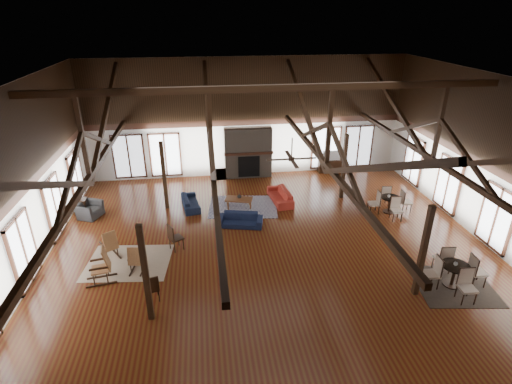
{
  "coord_description": "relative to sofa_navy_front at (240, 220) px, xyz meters",
  "views": [
    {
      "loc": [
        -2.24,
        -12.68,
        8.07
      ],
      "look_at": [
        -0.37,
        1.0,
        1.68
      ],
      "focal_mm": 28.0,
      "sensor_mm": 36.0,
      "label": 1
    }
  ],
  "objects": [
    {
      "name": "floor",
      "position": [
        0.95,
        -1.46,
        -0.26
      ],
      "size": [
        16.0,
        16.0,
        0.0
      ],
      "primitive_type": "plane",
      "color": "#563012",
      "rests_on": "ground"
    },
    {
      "name": "ceiling",
      "position": [
        0.95,
        -1.46,
        5.74
      ],
      "size": [
        16.0,
        14.0,
        0.02
      ],
      "primitive_type": "cube",
      "color": "black",
      "rests_on": "wall_back"
    },
    {
      "name": "wall_back",
      "position": [
        0.95,
        5.54,
        2.74
      ],
      "size": [
        16.0,
        0.02,
        6.0
      ],
      "primitive_type": "cube",
      "color": "white",
      "rests_on": "floor"
    },
    {
      "name": "wall_front",
      "position": [
        0.95,
        -8.46,
        2.74
      ],
      "size": [
        16.0,
        0.02,
        6.0
      ],
      "primitive_type": "cube",
      "color": "white",
      "rests_on": "floor"
    },
    {
      "name": "wall_left",
      "position": [
        -7.05,
        -1.46,
        2.74
      ],
      "size": [
        0.02,
        14.0,
        6.0
      ],
      "primitive_type": "cube",
      "color": "white",
      "rests_on": "floor"
    },
    {
      "name": "wall_right",
      "position": [
        8.95,
        -1.46,
        2.74
      ],
      "size": [
        0.02,
        14.0,
        6.0
      ],
      "primitive_type": "cube",
      "color": "white",
      "rests_on": "floor"
    },
    {
      "name": "roof_truss",
      "position": [
        0.95,
        -1.46,
        3.77
      ],
      "size": [
        15.6,
        14.07,
        3.14
      ],
      "color": "black",
      "rests_on": "wall_back"
    },
    {
      "name": "post_grid",
      "position": [
        0.95,
        -1.46,
        1.26
      ],
      "size": [
        8.16,
        7.16,
        3.05
      ],
      "color": "black",
      "rests_on": "floor"
    },
    {
      "name": "fireplace",
      "position": [
        0.95,
        5.21,
        1.03
      ],
      "size": [
        2.5,
        0.69,
        2.6
      ],
      "color": "#61574A",
      "rests_on": "floor"
    },
    {
      "name": "ceiling_fan",
      "position": [
        1.45,
        -2.46,
        3.47
      ],
      "size": [
        1.6,
        1.6,
        0.75
      ],
      "color": "black",
      "rests_on": "roof_truss"
    },
    {
      "name": "sofa_navy_front",
      "position": [
        0.0,
        0.0,
        0.0
      ],
      "size": [
        1.91,
        1.09,
        0.53
      ],
      "primitive_type": "imported",
      "rotation": [
        0.0,
        0.0,
        -0.23
      ],
      "color": "#141C38",
      "rests_on": "floor"
    },
    {
      "name": "sofa_navy_left",
      "position": [
        -2.01,
        1.96,
        -0.02
      ],
      "size": [
        1.77,
        0.9,
        0.49
      ],
      "primitive_type": "imported",
      "rotation": [
        0.0,
        0.0,
        1.72
      ],
      "color": "#121B33",
      "rests_on": "floor"
    },
    {
      "name": "sofa_orange",
      "position": [
        2.04,
        1.98,
        0.02
      ],
      "size": [
        1.98,
        0.94,
        0.56
      ],
      "primitive_type": "imported",
      "rotation": [
        0.0,
        0.0,
        -1.47
      ],
      "color": "#AB2D21",
      "rests_on": "floor"
    },
    {
      "name": "coffee_table",
      "position": [
        0.1,
        1.6,
        0.13
      ],
      "size": [
        1.28,
        0.88,
        0.45
      ],
      "rotation": [
        0.0,
        0.0,
        -0.27
      ],
      "color": "brown",
      "rests_on": "floor"
    },
    {
      "name": "vase",
      "position": [
        0.14,
        1.67,
        0.28
      ],
      "size": [
        0.24,
        0.24,
        0.2
      ],
      "primitive_type": "imported",
      "rotation": [
        0.0,
        0.0,
        -0.35
      ],
      "color": "#B2B2B2",
      "rests_on": "coffee_table"
    },
    {
      "name": "armchair",
      "position": [
        -6.25,
        1.65,
        0.05
      ],
      "size": [
        1.23,
        1.17,
        0.64
      ],
      "primitive_type": "imported",
      "rotation": [
        0.0,
        0.0,
        1.17
      ],
      "color": "#2C2C2E",
      "rests_on": "floor"
    },
    {
      "name": "side_table_lamp",
      "position": [
        -6.65,
        2.03,
        0.21
      ],
      "size": [
        0.49,
        0.49,
        1.26
      ],
      "color": "black",
      "rests_on": "floor"
    },
    {
      "name": "rocking_chair_a",
      "position": [
        -4.75,
        -1.66,
        0.24
      ],
      "size": [
        0.81,
        0.93,
        1.06
      ],
      "rotation": [
        0.0,
        0.0,
        0.57
      ],
      "color": "#9A673A",
      "rests_on": "floor"
    },
    {
      "name": "rocking_chair_b",
      "position": [
        -3.74,
        -2.65,
        0.2
      ],
      "size": [
        0.52,
        0.82,
        0.99
      ],
      "rotation": [
        0.0,
        0.0,
        -0.16
      ],
      "color": "#9A673A",
      "rests_on": "floor"
    },
    {
      "name": "rocking_chair_c",
      "position": [
        -4.7,
        -3.0,
        0.31
      ],
      "size": [
        1.02,
        0.65,
        1.22
      ],
      "rotation": [
        0.0,
        0.0,
        1.74
      ],
      "color": "#9A673A",
      "rests_on": "floor"
    },
    {
      "name": "side_chair_a",
      "position": [
        -2.56,
        -1.48,
        0.35
      ],
      "size": [
        0.61,
        0.61,
        1.05
      ],
      "rotation": [
        0.0,
        0.0,
        -1.03
      ],
      "color": "black",
      "rests_on": "floor"
    },
    {
      "name": "side_chair_b",
      "position": [
        -3.05,
        -4.25,
        0.28
      ],
      "size": [
        0.48,
        0.48,
        0.93
      ],
      "rotation": [
        0.0,
        0.0,
        0.24
      ],
      "color": "black",
      "rests_on": "floor"
    },
    {
      "name": "cafe_table_near",
      "position": [
        6.31,
        -4.75,
        0.26
      ],
      "size": [
        2.04,
        2.04,
        1.06
      ],
      "rotation": [
        0.0,
        0.0,
        -0.07
      ],
      "color": "black",
      "rests_on": "floor"
    },
    {
      "name": "cafe_table_far",
      "position": [
        6.51,
        0.31,
        0.23
      ],
      "size": [
        1.89,
        1.89,
        0.98
      ],
      "rotation": [
        0.0,
        0.0,
        -0.06
      ],
      "color": "black",
      "rests_on": "floor"
    },
    {
      "name": "cup_near",
      "position": [
        6.29,
        -4.75,
        0.55
      ],
      "size": [
        0.13,
        0.13,
        0.1
      ],
      "primitive_type": "imported",
      "rotation": [
        0.0,
        0.0,
        0.03
      ],
      "color": "#B2B2B2",
      "rests_on": "cafe_table_near"
    },
    {
      "name": "cup_far",
      "position": [
        6.43,
        0.33,
        0.5
      ],
      "size": [
        0.17,
        0.17,
        0.1
      ],
      "primitive_type": "imported",
      "rotation": [
        0.0,
        0.0,
        -0.39
      ],
      "color": "#B2B2B2",
      "rests_on": "cafe_table_far"
    },
    {
      "name": "tv_console",
      "position": [
        5.42,
        5.29,
        0.07
      ],
      "size": [
        1.32,
        0.49,
        0.66
      ],
      "primitive_type": "cube",
      "color": "black",
      "rests_on": "floor"
    },
    {
      "name": "television",
      "position": [
        5.42,
        5.29,
        0.67
      ],
      "size": [
        0.95,
        0.18,
        0.54
      ],
      "primitive_type": "imported",
      "rotation": [
        0.0,
        0.0,
        -0.06
      ],
      "color": "#B2B2B2",
      "rests_on": "tv_console"
    },
    {
      "name": "rug_tan",
      "position": [
        -4.12,
        -2.07,
        -0.26
      ],
      "size": [
        3.03,
        2.49,
        0.01
      ],
      "primitive_type": "cube",
      "rotation": [
        0.0,
        0.0,
        -0.11
      ],
      "color": "tan",
      "rests_on": "floor"
    },
    {
      "name": "rug_navy",
      "position": [
        0.29,
        1.68,
        -0.26
      ],
      "size": [
        3.23,
        2.58,
        0.01
      ],
      "primitive_type": "cube",
      "rotation": [
        0.0,
        0.0,
        -0.12
      ],
      "color": "#1D1B4D",
      "rests_on": "floor"
    },
    {
      "name": "rug_dark",
      "position": [
        6.37,
        -4.79,
        -0.26
      ],
      "size": [
        2.63,
        2.45,
        0.01
      ],
      "primitive_type": "cube",
      "rotation": [
        0.0,
        0.0,
        -0.14
      ],
      "color": "black",
      "rests_on": "floor"
    }
  ]
}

